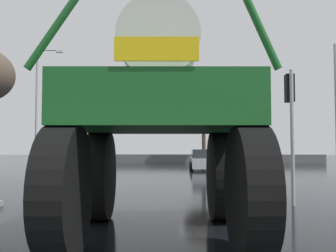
{
  "coord_description": "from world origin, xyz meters",
  "views": [
    {
      "loc": [
        0.77,
        -2.74,
        1.71
      ],
      "look_at": [
        0.31,
        8.19,
        2.3
      ],
      "focal_mm": 41.3,
      "sensor_mm": 36.0,
      "label": 1
    }
  ],
  "objects_px": {
    "oversize_sprayer": "(159,124)",
    "bare_tree_far_center": "(204,104)",
    "streetlight_far_left": "(39,103)",
    "sedan_ahead": "(203,160)",
    "traffic_signal_near_right": "(290,107)"
  },
  "relations": [
    {
      "from": "oversize_sprayer",
      "to": "bare_tree_far_center",
      "type": "bearing_deg",
      "value": -7.04
    },
    {
      "from": "sedan_ahead",
      "to": "traffic_signal_near_right",
      "type": "relative_size",
      "value": 1.03
    },
    {
      "from": "bare_tree_far_center",
      "to": "traffic_signal_near_right",
      "type": "bearing_deg",
      "value": -87.36
    },
    {
      "from": "streetlight_far_left",
      "to": "bare_tree_far_center",
      "type": "distance_m",
      "value": 16.95
    },
    {
      "from": "oversize_sprayer",
      "to": "bare_tree_far_center",
      "type": "distance_m",
      "value": 31.02
    },
    {
      "from": "traffic_signal_near_right",
      "to": "bare_tree_far_center",
      "type": "bearing_deg",
      "value": 92.64
    },
    {
      "from": "traffic_signal_near_right",
      "to": "bare_tree_far_center",
      "type": "height_order",
      "value": "bare_tree_far_center"
    },
    {
      "from": "oversize_sprayer",
      "to": "traffic_signal_near_right",
      "type": "xyz_separation_m",
      "value": [
        3.66,
        4.1,
        0.75
      ]
    },
    {
      "from": "oversize_sprayer",
      "to": "bare_tree_far_center",
      "type": "relative_size",
      "value": 0.7
    },
    {
      "from": "sedan_ahead",
      "to": "traffic_signal_near_right",
      "type": "distance_m",
      "value": 17.12
    },
    {
      "from": "oversize_sprayer",
      "to": "streetlight_far_left",
      "type": "xyz_separation_m",
      "value": [
        -9.66,
        18.88,
        2.61
      ]
    },
    {
      "from": "oversize_sprayer",
      "to": "sedan_ahead",
      "type": "xyz_separation_m",
      "value": [
        1.86,
        20.98,
        -1.45
      ]
    },
    {
      "from": "sedan_ahead",
      "to": "streetlight_far_left",
      "type": "height_order",
      "value": "streetlight_far_left"
    },
    {
      "from": "oversize_sprayer",
      "to": "sedan_ahead",
      "type": "relative_size",
      "value": 1.31
    },
    {
      "from": "streetlight_far_left",
      "to": "bare_tree_far_center",
      "type": "height_order",
      "value": "streetlight_far_left"
    }
  ]
}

